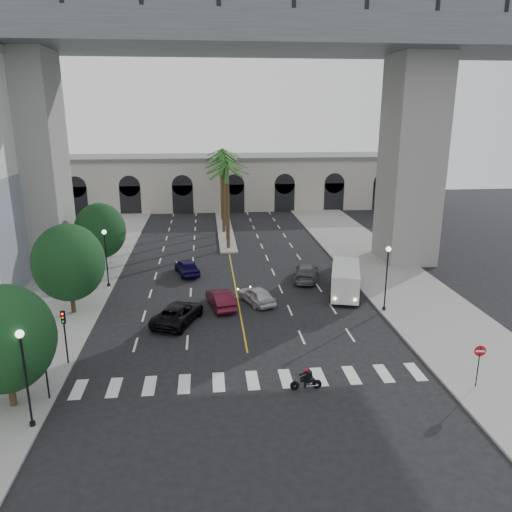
{
  "coord_description": "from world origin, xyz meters",
  "views": [
    {
      "loc": [
        -2.45,
        -27.64,
        15.23
      ],
      "look_at": [
        0.97,
        6.0,
        5.47
      ],
      "focal_mm": 35.0,
      "sensor_mm": 36.0,
      "label": 1
    }
  ],
  "objects_px": {
    "car_c": "(178,313)",
    "lamp_post_left_far": "(106,253)",
    "traffic_signal_near": "(44,359)",
    "car_d": "(306,272)",
    "car_b": "(220,299)",
    "do_not_enter_sign": "(479,358)",
    "lamp_post_right": "(387,273)",
    "car_a": "(257,295)",
    "car_e": "(187,267)",
    "pedestrian_b": "(11,343)",
    "pedestrian_a": "(28,357)",
    "cargo_van": "(345,280)",
    "motorcycle_rider": "(307,380)",
    "lamp_post_left_near": "(25,370)",
    "traffic_signal_far": "(64,328)"
  },
  "relations": [
    {
      "from": "lamp_post_left_far",
      "to": "do_not_enter_sign",
      "type": "xyz_separation_m",
      "value": [
        24.02,
        -19.69,
        -1.26
      ]
    },
    {
      "from": "car_d",
      "to": "cargo_van",
      "type": "height_order",
      "value": "cargo_van"
    },
    {
      "from": "lamp_post_right",
      "to": "do_not_enter_sign",
      "type": "relative_size",
      "value": 1.98
    },
    {
      "from": "car_b",
      "to": "car_c",
      "type": "height_order",
      "value": "car_b"
    },
    {
      "from": "traffic_signal_far",
      "to": "pedestrian_a",
      "type": "xyz_separation_m",
      "value": [
        -2.19,
        -0.52,
        -1.58
      ]
    },
    {
      "from": "car_e",
      "to": "lamp_post_left_far",
      "type": "bearing_deg",
      "value": 9.32
    },
    {
      "from": "lamp_post_right",
      "to": "lamp_post_left_far",
      "type": "bearing_deg",
      "value": 160.67
    },
    {
      "from": "motorcycle_rider",
      "to": "car_b",
      "type": "relative_size",
      "value": 0.41
    },
    {
      "from": "car_d",
      "to": "pedestrian_b",
      "type": "xyz_separation_m",
      "value": [
        -21.9,
        -13.47,
        0.28
      ]
    },
    {
      "from": "lamp_post_right",
      "to": "car_c",
      "type": "bearing_deg",
      "value": -178.08
    },
    {
      "from": "motorcycle_rider",
      "to": "do_not_enter_sign",
      "type": "bearing_deg",
      "value": -6.6
    },
    {
      "from": "lamp_post_right",
      "to": "car_b",
      "type": "xyz_separation_m",
      "value": [
        -12.9,
        2.18,
        -2.48
      ]
    },
    {
      "from": "car_a",
      "to": "traffic_signal_far",
      "type": "bearing_deg",
      "value": 12.57
    },
    {
      "from": "lamp_post_left_near",
      "to": "car_d",
      "type": "height_order",
      "value": "lamp_post_left_near"
    },
    {
      "from": "lamp_post_left_far",
      "to": "cargo_van",
      "type": "relative_size",
      "value": 0.82
    },
    {
      "from": "car_b",
      "to": "do_not_enter_sign",
      "type": "bearing_deg",
      "value": 123.66
    },
    {
      "from": "pedestrian_a",
      "to": "pedestrian_b",
      "type": "height_order",
      "value": "pedestrian_b"
    },
    {
      "from": "car_c",
      "to": "do_not_enter_sign",
      "type": "height_order",
      "value": "do_not_enter_sign"
    },
    {
      "from": "lamp_post_left_near",
      "to": "car_c",
      "type": "distance_m",
      "value": 14.33
    },
    {
      "from": "do_not_enter_sign",
      "to": "traffic_signal_far",
      "type": "bearing_deg",
      "value": 176.05
    },
    {
      "from": "pedestrian_b",
      "to": "pedestrian_a",
      "type": "bearing_deg",
      "value": -44.83
    },
    {
      "from": "lamp_post_right",
      "to": "car_a",
      "type": "distance_m",
      "value": 10.59
    },
    {
      "from": "traffic_signal_near",
      "to": "car_d",
      "type": "height_order",
      "value": "traffic_signal_near"
    },
    {
      "from": "lamp_post_left_near",
      "to": "car_c",
      "type": "xyz_separation_m",
      "value": [
        6.64,
        12.46,
        -2.48
      ]
    },
    {
      "from": "lamp_post_left_far",
      "to": "car_b",
      "type": "relative_size",
      "value": 1.18
    },
    {
      "from": "lamp_post_left_far",
      "to": "car_d",
      "type": "height_order",
      "value": "lamp_post_left_far"
    },
    {
      "from": "car_c",
      "to": "car_e",
      "type": "height_order",
      "value": "car_e"
    },
    {
      "from": "car_a",
      "to": "do_not_enter_sign",
      "type": "height_order",
      "value": "do_not_enter_sign"
    },
    {
      "from": "traffic_signal_far",
      "to": "car_b",
      "type": "bearing_deg",
      "value": 41.55
    },
    {
      "from": "lamp_post_right",
      "to": "pedestrian_b",
      "type": "height_order",
      "value": "lamp_post_right"
    },
    {
      "from": "lamp_post_left_far",
      "to": "car_c",
      "type": "distance_m",
      "value": 11.1
    },
    {
      "from": "lamp_post_right",
      "to": "do_not_enter_sign",
      "type": "xyz_separation_m",
      "value": [
        1.22,
        -11.69,
        -1.26
      ]
    },
    {
      "from": "car_c",
      "to": "car_e",
      "type": "distance_m",
      "value": 11.69
    },
    {
      "from": "car_a",
      "to": "car_e",
      "type": "bearing_deg",
      "value": -77.94
    },
    {
      "from": "lamp_post_right",
      "to": "do_not_enter_sign",
      "type": "height_order",
      "value": "lamp_post_right"
    },
    {
      "from": "car_a",
      "to": "traffic_signal_near",
      "type": "bearing_deg",
      "value": 22.67
    },
    {
      "from": "car_b",
      "to": "pedestrian_a",
      "type": "relative_size",
      "value": 2.88
    },
    {
      "from": "car_a",
      "to": "car_d",
      "type": "xyz_separation_m",
      "value": [
        5.28,
        5.53,
        0.03
      ]
    },
    {
      "from": "cargo_van",
      "to": "pedestrian_b",
      "type": "relative_size",
      "value": 3.67
    },
    {
      "from": "car_d",
      "to": "cargo_van",
      "type": "bearing_deg",
      "value": 133.11
    },
    {
      "from": "car_c",
      "to": "lamp_post_left_far",
      "type": "bearing_deg",
      "value": -29.36
    },
    {
      "from": "lamp_post_left_near",
      "to": "car_b",
      "type": "xyz_separation_m",
      "value": [
        9.9,
        15.18,
        -2.48
      ]
    },
    {
      "from": "car_e",
      "to": "car_c",
      "type": "bearing_deg",
      "value": 73.46
    },
    {
      "from": "lamp_post_left_far",
      "to": "do_not_enter_sign",
      "type": "relative_size",
      "value": 1.98
    },
    {
      "from": "car_b",
      "to": "pedestrian_b",
      "type": "distance_m",
      "value": 15.47
    },
    {
      "from": "motorcycle_rider",
      "to": "pedestrian_b",
      "type": "distance_m",
      "value": 18.97
    },
    {
      "from": "cargo_van",
      "to": "pedestrian_b",
      "type": "xyz_separation_m",
      "value": [
        -24.36,
        -8.89,
        -0.42
      ]
    },
    {
      "from": "lamp_post_left_near",
      "to": "traffic_signal_near",
      "type": "relative_size",
      "value": 1.47
    },
    {
      "from": "car_a",
      "to": "do_not_enter_sign",
      "type": "relative_size",
      "value": 1.56
    },
    {
      "from": "lamp_post_left_far",
      "to": "car_b",
      "type": "height_order",
      "value": "lamp_post_left_far"
    }
  ]
}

